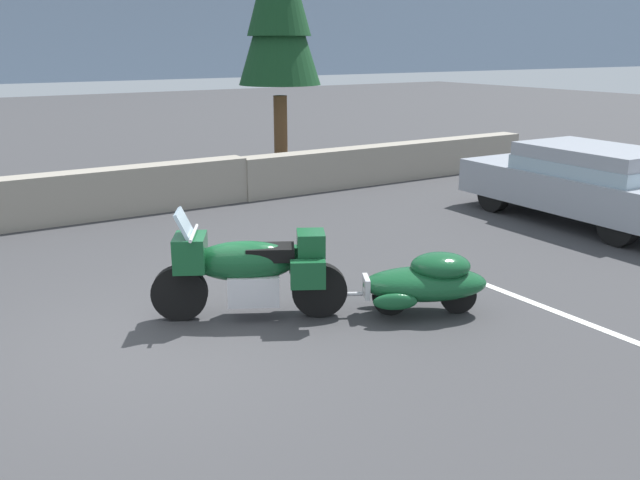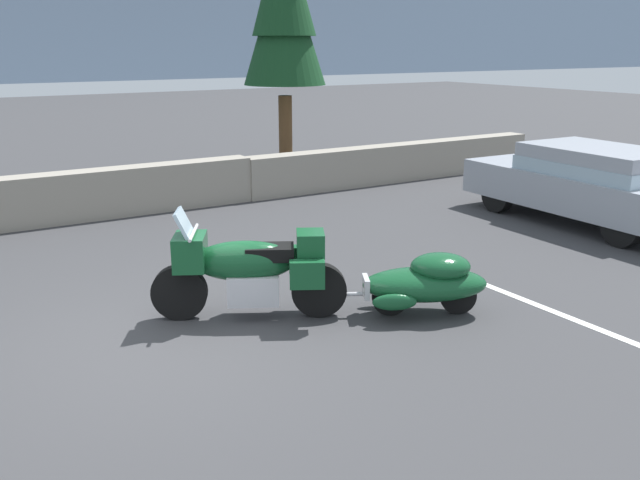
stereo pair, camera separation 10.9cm
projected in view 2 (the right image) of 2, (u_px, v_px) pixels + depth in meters
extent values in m
plane|color=#38383A|center=(160.00, 342.00, 7.58)|extent=(80.00, 80.00, 0.00)
cube|color=gray|center=(45.00, 200.00, 12.42)|extent=(8.00, 0.52, 0.91)
cube|color=gray|center=(398.00, 162.00, 16.45)|extent=(8.00, 0.52, 0.87)
cylinder|color=black|center=(179.00, 292.00, 8.15)|extent=(0.65, 0.44, 0.66)
cylinder|color=black|center=(319.00, 290.00, 8.23)|extent=(0.65, 0.44, 0.66)
cube|color=silver|center=(254.00, 287.00, 8.18)|extent=(0.74, 0.67, 0.36)
ellipsoid|color=#144C28|center=(244.00, 261.00, 8.08)|extent=(1.26, 0.96, 0.48)
cube|color=#144C28|center=(190.00, 252.00, 8.02)|extent=(0.57, 0.63, 0.40)
cube|color=#9EB7C6|center=(184.00, 224.00, 7.92)|extent=(0.38, 0.48, 0.34)
cube|color=black|center=(270.00, 252.00, 8.07)|extent=(0.66, 0.59, 0.16)
cube|color=#144C28|center=(310.00, 243.00, 8.07)|extent=(0.47, 0.50, 0.28)
cube|color=#144C28|center=(307.00, 274.00, 7.85)|extent=(0.43, 0.33, 0.32)
cube|color=#144C28|center=(305.00, 259.00, 8.43)|extent=(0.43, 0.33, 0.32)
cylinder|color=silver|center=(193.00, 233.00, 7.96)|extent=(0.37, 0.63, 0.04)
cylinder|color=silver|center=(183.00, 272.00, 8.08)|extent=(0.26, 0.18, 0.54)
cylinder|color=black|center=(390.00, 297.00, 8.30)|extent=(0.43, 0.30, 0.44)
cylinder|color=black|center=(458.00, 296.00, 8.35)|extent=(0.43, 0.30, 0.44)
ellipsoid|color=#144C28|center=(425.00, 284.00, 8.28)|extent=(1.64, 1.32, 0.40)
ellipsoid|color=#144C28|center=(440.00, 266.00, 8.23)|extent=(0.90, 0.84, 0.32)
cube|color=silver|center=(366.00, 287.00, 8.25)|extent=(0.21, 0.31, 0.24)
ellipsoid|color=#144C28|center=(395.00, 302.00, 7.98)|extent=(0.52, 0.37, 0.20)
ellipsoid|color=#144C28|center=(387.00, 284.00, 8.59)|extent=(0.52, 0.37, 0.20)
cylinder|color=silver|center=(333.00, 294.00, 8.26)|extent=(0.64, 0.38, 0.05)
cylinder|color=black|center=(498.00, 195.00, 13.39)|extent=(0.24, 0.69, 0.68)
cylinder|color=black|center=(554.00, 187.00, 14.14)|extent=(0.24, 0.69, 0.68)
cylinder|color=black|center=(622.00, 226.00, 11.07)|extent=(0.24, 0.69, 0.68)
cube|color=#999EA8|center=(585.00, 190.00, 12.53)|extent=(1.95, 4.55, 0.64)
cube|color=#999EA8|center=(599.00, 161.00, 12.19)|extent=(1.67, 2.52, 0.48)
cube|color=#9EB7C6|center=(598.00, 167.00, 12.22)|extent=(1.71, 2.56, 0.24)
cylinder|color=brown|center=(286.00, 136.00, 16.92)|extent=(0.33, 0.33, 1.96)
cone|color=#143D1E|center=(284.00, 17.00, 16.16)|extent=(1.96, 1.96, 3.09)
cube|color=silver|center=(543.00, 307.00, 8.58)|extent=(0.12, 3.60, 0.01)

